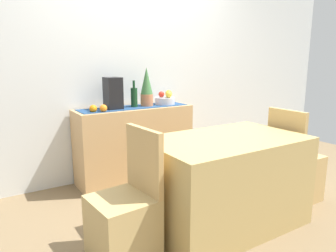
# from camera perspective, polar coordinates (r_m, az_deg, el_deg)

# --- Properties ---
(ground_plane) EXTENTS (6.40, 6.40, 0.02)m
(ground_plane) POSITION_cam_1_polar(r_m,az_deg,el_deg) (3.08, 5.07, -14.29)
(ground_plane) COLOR #7C6647
(ground_plane) RESTS_ON ground
(room_wall_rear) EXTENTS (6.40, 0.06, 2.70)m
(room_wall_rear) POSITION_cam_1_polar(r_m,az_deg,el_deg) (3.76, -5.67, 11.96)
(room_wall_rear) COLOR silver
(room_wall_rear) RESTS_ON ground
(sideboard_console) EXTENTS (1.30, 0.42, 0.83)m
(sideboard_console) POSITION_cam_1_polar(r_m,az_deg,el_deg) (3.58, -6.01, -3.22)
(sideboard_console) COLOR tan
(sideboard_console) RESTS_ON ground
(table_runner) EXTENTS (1.22, 0.32, 0.01)m
(table_runner) POSITION_cam_1_polar(r_m,az_deg,el_deg) (3.49, -6.15, 3.41)
(table_runner) COLOR navy
(table_runner) RESTS_ON sideboard_console
(fruit_bowl) EXTENTS (0.23, 0.23, 0.08)m
(fruit_bowl) POSITION_cam_1_polar(r_m,az_deg,el_deg) (3.67, -0.56, 4.58)
(fruit_bowl) COLOR silver
(fruit_bowl) RESTS_ON table_runner
(apple_front) EXTENTS (0.07, 0.07, 0.07)m
(apple_front) POSITION_cam_1_polar(r_m,az_deg,el_deg) (3.63, 0.13, 5.71)
(apple_front) COLOR gold
(apple_front) RESTS_ON fruit_bowl
(apple_right) EXTENTS (0.07, 0.07, 0.07)m
(apple_right) POSITION_cam_1_polar(r_m,az_deg,el_deg) (3.68, -1.20, 5.74)
(apple_right) COLOR red
(apple_right) RESTS_ON fruit_bowl
(apple_upper) EXTENTS (0.08, 0.08, 0.08)m
(apple_upper) POSITION_cam_1_polar(r_m,az_deg,el_deg) (3.71, 0.12, 5.88)
(apple_upper) COLOR gold
(apple_upper) RESTS_ON fruit_bowl
(wine_bottle) EXTENTS (0.07, 0.07, 0.29)m
(wine_bottle) POSITION_cam_1_polar(r_m,az_deg,el_deg) (3.48, -6.13, 5.21)
(wine_bottle) COLOR #163D1F
(wine_bottle) RESTS_ON sideboard_console
(coffee_maker) EXTENTS (0.16, 0.18, 0.33)m
(coffee_maker) POSITION_cam_1_polar(r_m,az_deg,el_deg) (3.37, -9.89, 5.81)
(coffee_maker) COLOR black
(coffee_maker) RESTS_ON sideboard_console
(potted_plant) EXTENTS (0.14, 0.14, 0.43)m
(potted_plant) POSITION_cam_1_polar(r_m,az_deg,el_deg) (3.54, -3.88, 7.00)
(potted_plant) COLOR #BA7149
(potted_plant) RESTS_ON sideboard_console
(orange_loose_mid) EXTENTS (0.08, 0.08, 0.08)m
(orange_loose_mid) POSITION_cam_1_polar(r_m,az_deg,el_deg) (3.22, -13.34, 3.06)
(orange_loose_mid) COLOR orange
(orange_loose_mid) RESTS_ON sideboard_console
(orange_loose_near_bowl) EXTENTS (0.08, 0.08, 0.08)m
(orange_loose_near_bowl) POSITION_cam_1_polar(r_m,az_deg,el_deg) (3.23, -11.56, 3.15)
(orange_loose_near_bowl) COLOR orange
(orange_loose_near_bowl) RESTS_ON sideboard_console
(dining_table) EXTENTS (1.26, 0.78, 0.74)m
(dining_table) POSITION_cam_1_polar(r_m,az_deg,el_deg) (2.66, 10.22, -9.82)
(dining_table) COLOR tan
(dining_table) RESTS_ON ground
(chair_near_window) EXTENTS (0.43, 0.43, 0.90)m
(chair_near_window) POSITION_cam_1_polar(r_m,az_deg,el_deg) (2.25, -7.81, -16.87)
(chair_near_window) COLOR tan
(chair_near_window) RESTS_ON ground
(chair_by_corner) EXTENTS (0.40, 0.40, 0.90)m
(chair_by_corner) POSITION_cam_1_polar(r_m,az_deg,el_deg) (3.33, 21.74, -7.87)
(chair_by_corner) COLOR tan
(chair_by_corner) RESTS_ON ground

